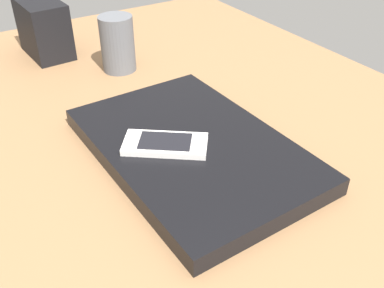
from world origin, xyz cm
name	(u,v)px	position (x,y,z in cm)	size (l,w,h in cm)	color
desk_surface	(202,141)	(0.00, 0.00, 1.50)	(120.00, 80.00, 3.00)	olive
laptop_closed	(192,148)	(-4.14, 4.42, 4.26)	(34.87, 22.83, 2.51)	black
cell_phone_on_laptop	(165,144)	(-3.45, 8.17, 5.98)	(10.89, 12.03, 1.00)	silver
pen_cup	(118,44)	(27.07, 1.22, 8.17)	(6.26, 6.26, 10.34)	#595B60
desk_organizer	(44,28)	(41.58, 10.63, 8.43)	(12.42, 7.27, 10.87)	black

